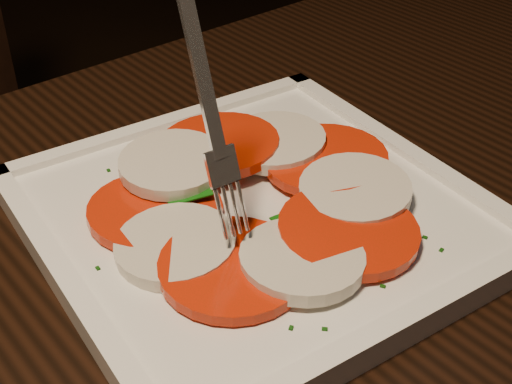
{
  "coord_description": "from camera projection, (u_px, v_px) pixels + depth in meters",
  "views": [
    {
      "loc": [
        -0.09,
        -0.24,
        1.08
      ],
      "look_at": [
        0.13,
        0.11,
        0.78
      ],
      "focal_mm": 50.0,
      "sensor_mm": 36.0,
      "label": 1
    }
  ],
  "objects": [
    {
      "name": "plate",
      "position": [
        256.0,
        217.0,
        0.53
      ],
      "size": [
        0.32,
        0.32,
        0.01
      ],
      "primitive_type": "cube",
      "rotation": [
        0.0,
        0.0,
        0.03
      ],
      "color": "white",
      "rests_on": "table"
    },
    {
      "name": "caprese_salad",
      "position": [
        256.0,
        198.0,
        0.52
      ],
      "size": [
        0.25,
        0.25,
        0.03
      ],
      "color": "red",
      "rests_on": "plate"
    },
    {
      "name": "fork",
      "position": [
        198.0,
        85.0,
        0.44
      ],
      "size": [
        0.03,
        0.07,
        0.18
      ],
      "primitive_type": null,
      "rotation": [
        0.0,
        0.0,
        0.06
      ],
      "color": "white",
      "rests_on": "caprese_salad"
    }
  ]
}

